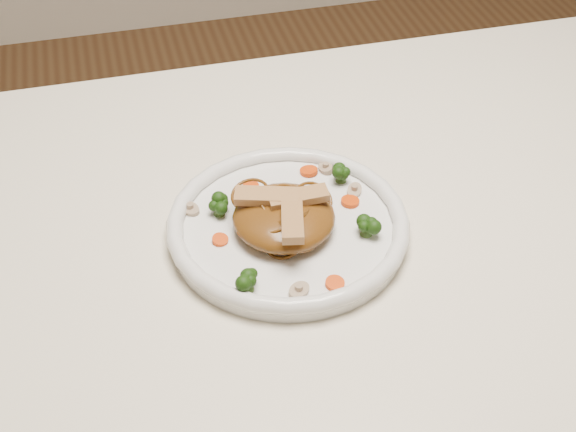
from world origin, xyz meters
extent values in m
cube|color=beige|center=(0.00, 0.00, 0.73)|extent=(1.20, 0.80, 0.04)
cylinder|color=brown|center=(0.54, 0.34, 0.35)|extent=(0.06, 0.06, 0.71)
cylinder|color=white|center=(-0.07, -0.01, 0.76)|extent=(0.34, 0.34, 0.02)
ellipsoid|color=brown|center=(-0.08, -0.02, 0.78)|extent=(0.15, 0.15, 0.04)
cube|color=tan|center=(-0.06, -0.01, 0.81)|extent=(0.07, 0.02, 0.01)
cube|color=tan|center=(-0.10, 0.00, 0.81)|extent=(0.08, 0.04, 0.01)
cube|color=tan|center=(-0.08, -0.05, 0.81)|extent=(0.04, 0.08, 0.01)
cylinder|color=red|center=(-0.02, 0.08, 0.77)|extent=(0.03, 0.03, 0.00)
cylinder|color=red|center=(-0.16, -0.02, 0.77)|extent=(0.02, 0.02, 0.00)
cylinder|color=red|center=(0.01, 0.01, 0.77)|extent=(0.02, 0.02, 0.00)
cylinder|color=red|center=(-0.10, 0.07, 0.77)|extent=(0.02, 0.02, 0.00)
cylinder|color=red|center=(-0.05, -0.12, 0.77)|extent=(0.02, 0.02, 0.00)
cylinder|color=#C3AF92|center=(-0.09, -0.12, 0.77)|extent=(0.04, 0.04, 0.01)
cylinder|color=#C3AF92|center=(0.02, 0.03, 0.77)|extent=(0.03, 0.03, 0.01)
cylinder|color=#C3AF92|center=(-0.18, 0.04, 0.77)|extent=(0.04, 0.04, 0.01)
cylinder|color=#C3AF92|center=(0.00, 0.08, 0.77)|extent=(0.03, 0.03, 0.01)
camera|label=1|loc=(-0.25, -0.67, 1.38)|focal=49.14mm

